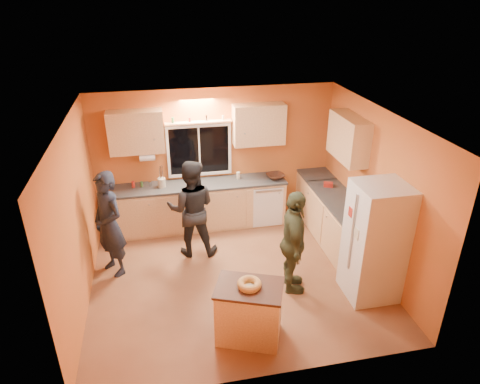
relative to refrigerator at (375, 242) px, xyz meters
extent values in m
plane|color=brown|center=(-1.89, 0.80, -0.90)|extent=(4.50, 4.50, 0.00)
cube|color=#CF6835|center=(-1.89, 2.80, 0.40)|extent=(4.50, 0.04, 2.60)
cube|color=#CF6835|center=(-1.89, -1.20, 0.40)|extent=(4.50, 0.04, 2.60)
cube|color=#CF6835|center=(-4.14, 0.80, 0.40)|extent=(0.04, 4.00, 2.60)
cube|color=#CF6835|center=(0.36, 0.80, 0.40)|extent=(0.04, 4.00, 2.60)
cube|color=white|center=(-1.89, 0.80, 1.70)|extent=(4.50, 4.00, 0.02)
cube|color=black|center=(-2.19, 2.79, 0.55)|extent=(1.10, 0.02, 0.90)
cube|color=white|center=(-2.19, 2.77, 0.55)|extent=(1.20, 0.04, 1.00)
cube|color=tan|center=(-3.29, 2.64, 1.02)|extent=(0.95, 0.33, 0.75)
cube|color=tan|center=(-1.09, 2.64, 1.02)|extent=(0.95, 0.33, 0.75)
cube|color=tan|center=(0.19, 1.60, 1.02)|extent=(0.33, 1.00, 0.75)
cylinder|color=silver|center=(-3.14, 2.52, 0.58)|extent=(0.27, 0.12, 0.12)
cube|color=tan|center=(-2.24, 2.50, -0.47)|extent=(3.20, 0.60, 0.86)
cube|color=#282B2D|center=(-2.24, 2.50, -0.02)|extent=(3.24, 0.62, 0.04)
cube|color=tan|center=(0.06, 2.50, -0.47)|extent=(0.60, 0.60, 0.86)
cube|color=#282B2D|center=(0.06, 2.50, -0.02)|extent=(0.62, 0.62, 0.04)
cube|color=tan|center=(0.06, 1.30, -0.47)|extent=(0.60, 1.80, 0.86)
cube|color=#282B2D|center=(0.06, 1.30, -0.02)|extent=(0.62, 1.84, 0.04)
cube|color=silver|center=(0.00, 0.00, 0.00)|extent=(0.72, 0.70, 1.80)
cube|color=tan|center=(-1.97, -0.53, -0.50)|extent=(0.95, 0.80, 0.79)
cube|color=black|center=(-1.97, -0.53, -0.10)|extent=(1.00, 0.84, 0.04)
torus|color=tan|center=(-1.97, -0.53, -0.04)|extent=(0.31, 0.31, 0.09)
imported|color=black|center=(-3.79, 1.33, -0.03)|extent=(0.71, 0.76, 1.74)
imported|color=black|center=(-2.48, 1.63, -0.05)|extent=(0.92, 0.77, 1.71)
imported|color=#343A25|center=(-1.12, 0.32, -0.08)|extent=(0.58, 1.02, 1.64)
imported|color=black|center=(-0.79, 2.45, 0.04)|extent=(0.39, 0.39, 0.08)
cylinder|color=beige|center=(-2.93, 2.50, 0.09)|extent=(0.14, 0.14, 0.17)
imported|color=gray|center=(0.07, 0.56, 0.14)|extent=(0.29, 0.27, 0.27)
cube|color=#A52219|center=(0.06, 1.91, 0.04)|extent=(0.19, 0.17, 0.07)
camera|label=1|loc=(-2.94, -4.71, 3.34)|focal=32.00mm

